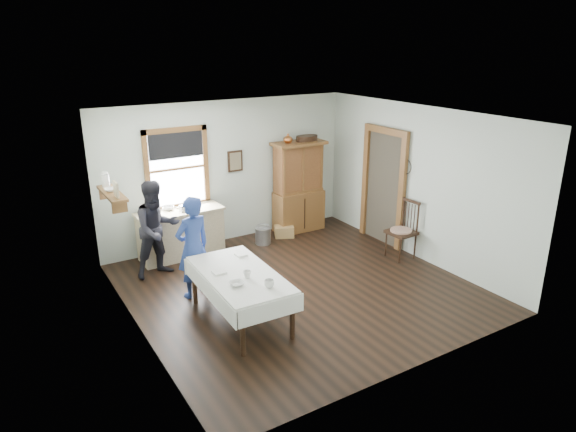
{
  "coord_description": "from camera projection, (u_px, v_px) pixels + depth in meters",
  "views": [
    {
      "loc": [
        -3.97,
        -6.17,
        3.75
      ],
      "look_at": [
        -0.0,
        0.3,
        1.12
      ],
      "focal_mm": 32.0,
      "sensor_mm": 36.0,
      "label": 1
    }
  ],
  "objects": [
    {
      "name": "table_cup_a",
      "position": [
        269.0,
        284.0,
        6.58
      ],
      "size": [
        0.16,
        0.16,
        0.1
      ],
      "primitive_type": "imported",
      "rotation": [
        0.0,
        0.0,
        -0.27
      ],
      "color": "silver",
      "rests_on": "dining_table"
    },
    {
      "name": "wicker_basket",
      "position": [
        284.0,
        231.0,
        10.22
      ],
      "size": [
        0.45,
        0.4,
        0.22
      ],
      "primitive_type": "cube",
      "rotation": [
        0.0,
        0.0,
        -0.43
      ],
      "color": "#A8834C",
      "rests_on": "room"
    },
    {
      "name": "dining_table",
      "position": [
        240.0,
        297.0,
        7.11
      ],
      "size": [
        1.01,
        1.84,
        0.72
      ],
      "primitive_type": "cube",
      "rotation": [
        0.0,
        0.0,
        -0.03
      ],
      "color": "white",
      "rests_on": "room"
    },
    {
      "name": "table_cup_b",
      "position": [
        247.0,
        274.0,
        6.84
      ],
      "size": [
        0.12,
        0.12,
        0.1
      ],
      "primitive_type": "imported",
      "rotation": [
        0.0,
        0.0,
        0.17
      ],
      "color": "silver",
      "rests_on": "dining_table"
    },
    {
      "name": "rug_beater",
      "position": [
        406.0,
        160.0,
        9.05
      ],
      "size": [
        0.01,
        0.27,
        0.27
      ],
      "primitive_type": "torus",
      "rotation": [
        0.0,
        1.57,
        0.0
      ],
      "color": "black",
      "rests_on": "room"
    },
    {
      "name": "woman_blue",
      "position": [
        193.0,
        251.0,
        7.69
      ],
      "size": [
        0.6,
        0.47,
        1.47
      ],
      "primitive_type": "imported",
      "rotation": [
        0.0,
        0.0,
        3.38
      ],
      "color": "navy",
      "rests_on": "room"
    },
    {
      "name": "table_bowl",
      "position": [
        237.0,
        284.0,
        6.64
      ],
      "size": [
        0.22,
        0.22,
        0.05
      ],
      "primitive_type": "imported",
      "rotation": [
        0.0,
        0.0,
        -0.05
      ],
      "color": "silver",
      "rests_on": "dining_table"
    },
    {
      "name": "doorway",
      "position": [
        384.0,
        183.0,
        9.68
      ],
      "size": [
        0.09,
        1.14,
        2.22
      ],
      "color": "#433C30",
      "rests_on": "room"
    },
    {
      "name": "room",
      "position": [
        299.0,
        207.0,
        7.72
      ],
      "size": [
        5.01,
        5.01,
        2.7
      ],
      "color": "black",
      "rests_on": "ground"
    },
    {
      "name": "counter_book",
      "position": [
        181.0,
        209.0,
        9.1
      ],
      "size": [
        0.24,
        0.26,
        0.02
      ],
      "primitive_type": "imported",
      "rotation": [
        0.0,
        0.0,
        0.47
      ],
      "color": "#766A4F",
      "rests_on": "work_counter"
    },
    {
      "name": "shelf_bowl",
      "position": [
        111.0,
        190.0,
        7.72
      ],
      "size": [
        0.22,
        0.22,
        0.05
      ],
      "primitive_type": "imported",
      "color": "silver",
      "rests_on": "wall_shelf"
    },
    {
      "name": "wall_shelf",
      "position": [
        111.0,
        191.0,
        7.72
      ],
      "size": [
        0.24,
        1.0,
        0.44
      ],
      "color": "brown",
      "rests_on": "room"
    },
    {
      "name": "work_counter",
      "position": [
        181.0,
        233.0,
        9.21
      ],
      "size": [
        1.54,
        0.62,
        0.87
      ],
      "primitive_type": "cube",
      "rotation": [
        0.0,
        0.0,
        0.03
      ],
      "color": "#C2B087",
      "rests_on": "room"
    },
    {
      "name": "framed_picture",
      "position": [
        235.0,
        161.0,
        9.71
      ],
      "size": [
        0.3,
        0.04,
        0.4
      ],
      "primitive_type": "cube",
      "color": "#331E11",
      "rests_on": "room"
    },
    {
      "name": "counter_bowl",
      "position": [
        168.0,
        208.0,
        9.08
      ],
      "size": [
        0.23,
        0.23,
        0.07
      ],
      "primitive_type": "imported",
      "rotation": [
        0.0,
        0.0,
        -0.1
      ],
      "color": "silver",
      "rests_on": "work_counter"
    },
    {
      "name": "spindle_chair",
      "position": [
        402.0,
        230.0,
        9.12
      ],
      "size": [
        0.51,
        0.51,
        1.06
      ],
      "primitive_type": "cube",
      "rotation": [
        0.0,
        0.0,
        0.04
      ],
      "color": "#331E11",
      "rests_on": "room"
    },
    {
      "name": "china_hutch",
      "position": [
        299.0,
        187.0,
        10.35
      ],
      "size": [
        1.08,
        0.52,
        1.83
      ],
      "primitive_type": "cube",
      "rotation": [
        0.0,
        0.0,
        -0.01
      ],
      "color": "brown",
      "rests_on": "room"
    },
    {
      "name": "window",
      "position": [
        177.0,
        164.0,
        9.12
      ],
      "size": [
        1.18,
        0.07,
        1.48
      ],
      "color": "white",
      "rests_on": "room"
    },
    {
      "name": "figure_dark",
      "position": [
        157.0,
        232.0,
        8.38
      ],
      "size": [
        0.8,
        0.66,
        1.5
      ],
      "primitive_type": "imported",
      "rotation": [
        0.0,
        0.0,
        0.14
      ],
      "color": "black",
      "rests_on": "room"
    },
    {
      "name": "pail",
      "position": [
        263.0,
        236.0,
        9.86
      ],
      "size": [
        0.35,
        0.35,
        0.32
      ],
      "primitive_type": "cube",
      "rotation": [
        0.0,
        0.0,
        -0.21
      ],
      "color": "gray",
      "rests_on": "room"
    }
  ]
}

